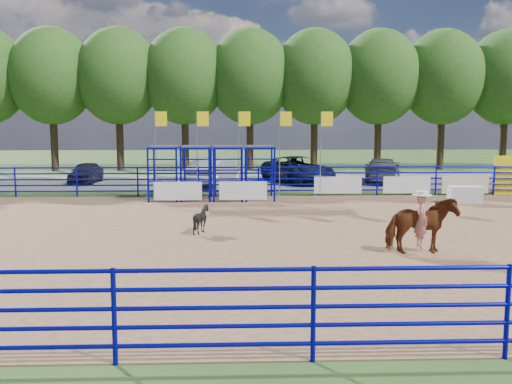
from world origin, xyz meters
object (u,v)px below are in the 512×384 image
car_c (298,170)px  announcer_table (465,195)px  horse_and_rider (421,222)px  car_b (217,172)px  calf (201,219)px  car_d (382,170)px  car_a (86,172)px

car_c → announcer_table: bearing=-77.4°
horse_and_rider → car_c: (-1.29, 19.35, -0.11)m
announcer_table → car_c: car_c is taller
car_b → calf: bearing=114.2°
calf → car_c: 16.82m
car_c → car_d: 5.23m
announcer_table → calf: size_ratio=1.54×
horse_and_rider → calf: 7.10m
car_a → car_c: bearing=-0.7°
horse_and_rider → car_d: size_ratio=0.49×
calf → car_b: size_ratio=0.19×
calf → car_d: 19.02m
horse_and_rider → car_a: horse_and_rider is taller
horse_and_rider → car_d: horse_and_rider is taller
car_b → car_c: (4.92, 1.41, -0.01)m
car_c → car_a: bearing=155.7°
announcer_table → horse_and_rider: horse_and_rider is taller
announcer_table → car_a: bearing=153.6°
calf → car_b: 14.66m
horse_and_rider → car_b: horse_and_rider is taller
car_c → horse_and_rider: bearing=-108.9°
car_a → car_c: car_c is taller
horse_and_rider → car_b: 19.00m
announcer_table → calf: bearing=-150.0°
calf → car_a: 18.27m
announcer_table → calf: calf is taller
car_a → calf: bearing=-63.1°
car_d → announcer_table: bearing=111.5°
announcer_table → car_a: (-19.60, 9.73, 0.25)m
car_a → car_b: (8.05, -1.78, 0.18)m
calf → car_d: size_ratio=0.18×
announcer_table → car_d: 9.44m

